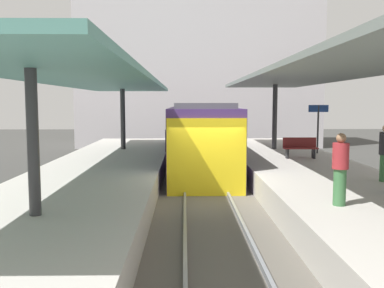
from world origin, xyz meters
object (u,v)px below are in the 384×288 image
object	(u,v)px
platform_bench	(300,147)
passenger_mid_platform	(340,168)
platform_sign	(318,118)
commuter_train	(200,137)

from	to	relation	value
platform_bench	passenger_mid_platform	xyz separation A→B (m)	(-1.34, -8.19, 0.38)
platform_bench	platform_sign	bearing A→B (deg)	53.39
commuter_train	platform_bench	bearing A→B (deg)	-27.09
platform_sign	commuter_train	bearing A→B (deg)	175.85
platform_bench	passenger_mid_platform	world-z (taller)	passenger_mid_platform
platform_bench	platform_sign	xyz separation A→B (m)	(1.27, 1.71, 1.16)
commuter_train	platform_bench	size ratio (longest dim) A/B	8.14
commuter_train	passenger_mid_platform	bearing A→B (deg)	-75.01
commuter_train	platform_sign	bearing A→B (deg)	-4.15
platform_sign	passenger_mid_platform	xyz separation A→B (m)	(-2.61, -9.90, -0.78)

